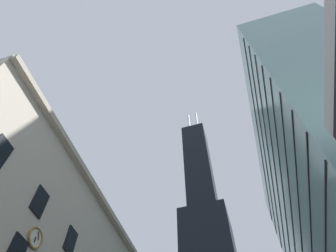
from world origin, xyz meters
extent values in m
cube|color=black|center=(-10.95, -2.00, 16.60)|extent=(0.14, 1.40, 2.20)
cube|color=black|center=(-10.95, 3.00, 16.60)|extent=(0.14, 1.40, 2.20)
cube|color=black|center=(-10.95, 8.00, 16.60)|extent=(0.14, 1.40, 2.20)
torus|color=olive|center=(-10.88, 4.03, 14.18)|extent=(0.14, 1.51, 1.51)
cylinder|color=silver|center=(-10.92, 4.03, 14.18)|extent=(0.05, 1.31, 1.31)
cube|color=black|center=(-10.85, 4.00, 14.01)|extent=(0.03, 0.15, 0.39)
cube|color=black|center=(-10.85, 4.17, 14.42)|extent=(0.03, 0.34, 0.53)
cube|color=black|center=(-11.78, 97.20, 119.67)|extent=(13.19, 13.19, 64.69)
cylinder|color=silver|center=(-14.42, 97.20, 163.53)|extent=(1.20, 1.20, 23.03)
cylinder|color=silver|center=(-9.14, 97.20, 163.53)|extent=(1.20, 1.20, 23.03)
cube|color=black|center=(10.96, 33.39, 28.00)|extent=(0.12, 50.03, 0.24)
cube|color=black|center=(10.96, 33.39, 32.00)|extent=(0.12, 50.03, 0.24)
cube|color=black|center=(10.96, 33.39, 36.00)|extent=(0.12, 50.03, 0.24)
cube|color=black|center=(10.96, 33.39, 40.00)|extent=(0.12, 50.03, 0.24)
cube|color=black|center=(10.96, 33.39, 44.00)|extent=(0.12, 50.03, 0.24)
cube|color=black|center=(10.96, 33.39, 48.00)|extent=(0.12, 50.03, 0.24)
cube|color=black|center=(10.96, 33.39, 52.00)|extent=(0.12, 50.03, 0.24)
camera|label=1|loc=(3.11, -10.64, 1.41)|focal=31.76mm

